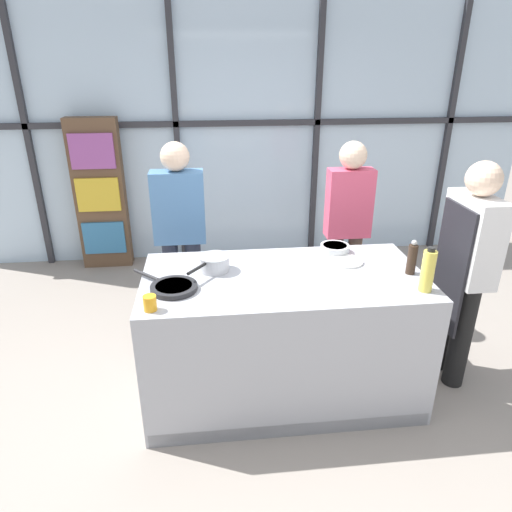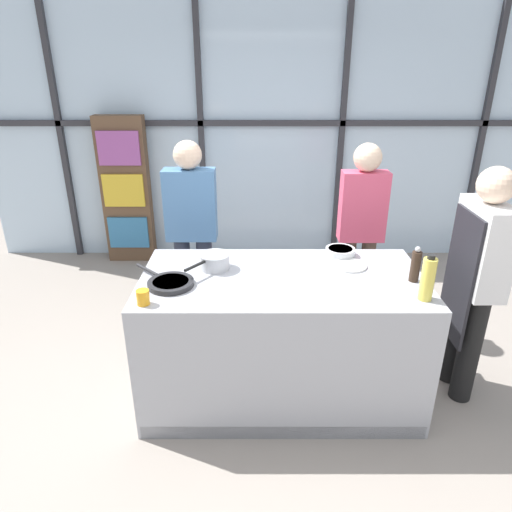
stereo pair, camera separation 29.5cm
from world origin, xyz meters
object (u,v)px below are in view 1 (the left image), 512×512
object	(u,v)px
mixing_bowl	(335,248)
oil_bottle	(428,271)
spectator_far_left	(180,228)
spectator_center_left	(348,221)
pepper_grinder	(412,259)
juice_glass_near	(150,303)
saucepan	(214,263)
frying_pan	(173,287)
chef	(466,265)
white_plate	(346,261)

from	to	relation	value
mixing_bowl	oil_bottle	world-z (taller)	oil_bottle
spectator_far_left	spectator_center_left	xyz separation A→B (m)	(1.40, 0.00, 0.00)
spectator_far_left	pepper_grinder	distance (m)	1.82
juice_glass_near	spectator_center_left	bearing A→B (deg)	40.71
spectator_far_left	saucepan	bearing A→B (deg)	107.54
frying_pan	chef	bearing A→B (deg)	4.73
mixing_bowl	oil_bottle	bearing A→B (deg)	-58.71
saucepan	pepper_grinder	size ratio (longest dim) A/B	1.39
chef	pepper_grinder	size ratio (longest dim) A/B	6.94
chef	spectator_center_left	world-z (taller)	chef
spectator_far_left	spectator_center_left	distance (m)	1.40
white_plate	pepper_grinder	distance (m)	0.43
chef	white_plate	world-z (taller)	chef
oil_bottle	spectator_center_left	bearing A→B (deg)	94.81
chef	frying_pan	xyz separation A→B (m)	(-1.95, -0.16, 0.03)
spectator_far_left	juice_glass_near	xyz separation A→B (m)	(-0.10, -1.29, 0.03)
oil_bottle	white_plate	bearing A→B (deg)	127.62
chef	saucepan	distance (m)	1.70
frying_pan	juice_glass_near	world-z (taller)	juice_glass_near
white_plate	mixing_bowl	distance (m)	0.18
white_plate	mixing_bowl	world-z (taller)	mixing_bowl
chef	mixing_bowl	size ratio (longest dim) A/B	7.79
mixing_bowl	chef	bearing A→B (deg)	-19.30
spectator_far_left	white_plate	bearing A→B (deg)	145.84
white_plate	spectator_center_left	bearing A→B (deg)	72.73
mixing_bowl	frying_pan	bearing A→B (deg)	-157.98
spectator_center_left	pepper_grinder	size ratio (longest dim) A/B	6.88
spectator_far_left	white_plate	world-z (taller)	spectator_far_left
mixing_bowl	juice_glass_near	bearing A→B (deg)	-150.77
frying_pan	mixing_bowl	bearing A→B (deg)	22.02
pepper_grinder	juice_glass_near	world-z (taller)	pepper_grinder
spectator_center_left	saucepan	bearing A→B (deg)	35.68
frying_pan	juice_glass_near	distance (m)	0.26
chef	white_plate	size ratio (longest dim) A/B	7.04
spectator_far_left	chef	bearing A→B (deg)	155.28
saucepan	mixing_bowl	bearing A→B (deg)	13.75
spectator_far_left	saucepan	world-z (taller)	spectator_far_left
spectator_center_left	mixing_bowl	size ratio (longest dim) A/B	7.72
mixing_bowl	spectator_center_left	bearing A→B (deg)	65.45
spectator_center_left	mixing_bowl	xyz separation A→B (m)	(-0.28, -0.61, 0.02)
mixing_bowl	juice_glass_near	world-z (taller)	juice_glass_near
spectator_center_left	juice_glass_near	world-z (taller)	spectator_center_left
chef	frying_pan	world-z (taller)	chef
spectator_center_left	oil_bottle	size ratio (longest dim) A/B	5.70
spectator_center_left	juice_glass_near	distance (m)	1.98
chef	spectator_center_left	size ratio (longest dim) A/B	1.01
saucepan	oil_bottle	size ratio (longest dim) A/B	1.15
chef	juice_glass_near	xyz separation A→B (m)	(-2.06, -0.40, 0.05)
saucepan	mixing_bowl	world-z (taller)	saucepan
spectator_center_left	white_plate	size ratio (longest dim) A/B	6.97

